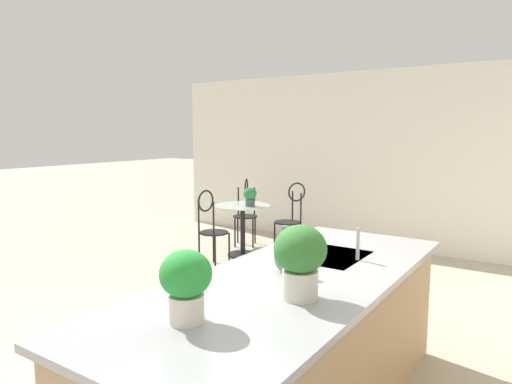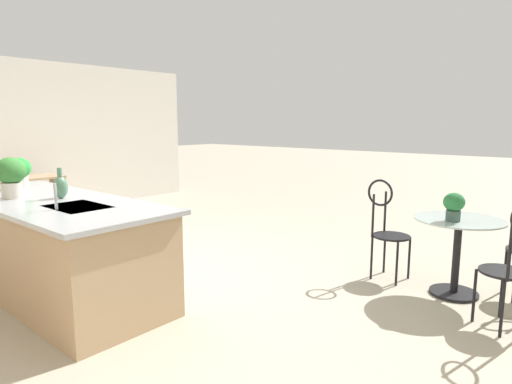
# 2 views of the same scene
# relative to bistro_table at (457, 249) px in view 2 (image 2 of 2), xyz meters

# --- Properties ---
(ground_plane) EXTENTS (40.00, 40.00, 0.00)m
(ground_plane) POSITION_rel_bistro_table_xyz_m (2.64, 1.61, -0.45)
(ground_plane) COLOR #B2A893
(kitchen_island) EXTENTS (2.80, 1.06, 0.92)m
(kitchen_island) POSITION_rel_bistro_table_xyz_m (2.94, 2.46, 0.02)
(kitchen_island) COLOR tan
(kitchen_island) RESTS_ON ground
(bistro_table) EXTENTS (0.80, 0.80, 0.74)m
(bistro_table) POSITION_rel_bistro_table_xyz_m (0.00, 0.00, 0.00)
(bistro_table) COLOR black
(bistro_table) RESTS_ON ground
(chair_near_window) EXTENTS (0.53, 0.53, 1.04)m
(chair_near_window) POSITION_rel_bistro_table_xyz_m (-0.54, 0.49, 0.13)
(chair_near_window) COLOR black
(chair_near_window) RESTS_ON ground
(chair_by_island) EXTENTS (0.49, 0.40, 1.04)m
(chair_by_island) POSITION_rel_bistro_table_xyz_m (0.70, -0.01, 0.13)
(chair_by_island) COLOR black
(chair_by_island) RESTS_ON ground
(sink_faucet) EXTENTS (0.02, 0.02, 0.22)m
(sink_faucet) POSITION_rel_bistro_table_xyz_m (2.39, 2.64, 0.58)
(sink_faucet) COLOR #B2B5BA
(sink_faucet) RESTS_ON kitchen_island
(writing_desk) EXTENTS (0.60, 1.20, 0.74)m
(writing_desk) POSITION_rel_bistro_table_xyz_m (6.29, 1.41, 0.06)
(writing_desk) COLOR tan
(writing_desk) RESTS_ON ground
(potted_plant_on_table) EXTENTS (0.19, 0.19, 0.26)m
(potted_plant_on_table) POSITION_rel_bistro_table_xyz_m (0.02, 0.14, 0.44)
(potted_plant_on_table) COLOR #385147
(potted_plant_on_table) RESTS_ON bistro_table
(potted_plant_counter_far) EXTENTS (0.24, 0.24, 0.33)m
(potted_plant_counter_far) POSITION_rel_bistro_table_xyz_m (3.79, 2.37, 0.66)
(potted_plant_counter_far) COLOR beige
(potted_plant_counter_far) RESTS_ON kitchen_island
(potted_plant_counter_near) EXTENTS (0.27, 0.27, 0.39)m
(potted_plant_counter_near) POSITION_rel_bistro_table_xyz_m (3.24, 2.66, 0.69)
(potted_plant_counter_near) COLOR beige
(potted_plant_counter_near) RESTS_ON kitchen_island
(vase_on_counter) EXTENTS (0.13, 0.13, 0.29)m
(vase_on_counter) POSITION_rel_bistro_table_xyz_m (2.89, 2.36, 0.58)
(vase_on_counter) COLOR #4C7A5B
(vase_on_counter) RESTS_ON kitchen_island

